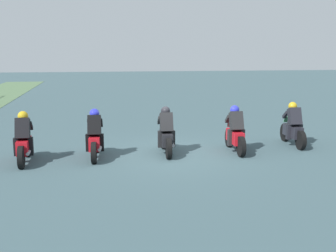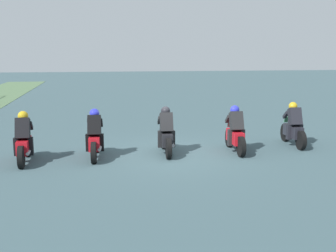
{
  "view_description": "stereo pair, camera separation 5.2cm",
  "coord_description": "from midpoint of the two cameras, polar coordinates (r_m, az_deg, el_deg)",
  "views": [
    {
      "loc": [
        -12.74,
        2.38,
        3.19
      ],
      "look_at": [
        0.08,
        0.05,
        0.9
      ],
      "focal_mm": 44.64,
      "sensor_mm": 36.0,
      "label": 1
    },
    {
      "loc": [
        -12.75,
        2.32,
        3.19
      ],
      "look_at": [
        0.08,
        0.05,
        0.9
      ],
      "focal_mm": 44.64,
      "sensor_mm": 36.0,
      "label": 2
    }
  ],
  "objects": [
    {
      "name": "ground_plane",
      "position": [
        13.35,
        0.39,
        -3.86
      ],
      "size": [
        120.0,
        120.0,
        0.0
      ],
      "primitive_type": "plane",
      "color": "#384F55"
    },
    {
      "name": "rider_lane_a",
      "position": [
        15.13,
        16.84,
        -0.23
      ],
      "size": [
        2.04,
        0.55,
        1.51
      ],
      "rotation": [
        0.0,
        0.0,
        -0.08
      ],
      "color": "black",
      "rests_on": "ground_plane"
    },
    {
      "name": "rider_lane_b",
      "position": [
        13.73,
        9.28,
        -0.93
      ],
      "size": [
        2.04,
        0.55,
        1.51
      ],
      "rotation": [
        0.0,
        0.0,
        -0.06
      ],
      "color": "black",
      "rests_on": "ground_plane"
    },
    {
      "name": "rider_lane_c",
      "position": [
        13.3,
        -0.15,
        -1.15
      ],
      "size": [
        2.04,
        0.55,
        1.51
      ],
      "rotation": [
        0.0,
        0.0,
        -0.06
      ],
      "color": "black",
      "rests_on": "ground_plane"
    },
    {
      "name": "rider_lane_d",
      "position": [
        12.97,
        -9.83,
        -1.59
      ],
      "size": [
        2.04,
        0.55,
        1.51
      ],
      "rotation": [
        0.0,
        0.0,
        -0.07
      ],
      "color": "black",
      "rests_on": "ground_plane"
    },
    {
      "name": "rider_lane_e",
      "position": [
        12.95,
        -18.96,
        -2.01
      ],
      "size": [
        2.04,
        0.54,
        1.51
      ],
      "rotation": [
        0.0,
        0.0,
        0.02
      ],
      "color": "black",
      "rests_on": "ground_plane"
    }
  ]
}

